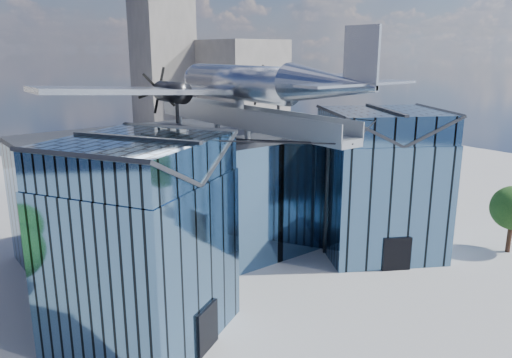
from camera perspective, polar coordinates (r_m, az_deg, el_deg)
ground_plane at (r=37.27m, az=1.92°, el=-11.40°), size 120.00×120.00×0.00m
museum at (r=39.65m, az=-3.38°, el=-1.23°), size 32.88×24.50×17.60m
bg_towers at (r=79.85m, az=-21.21°, el=9.07°), size 77.00×24.50×26.00m
tree_side_e at (r=57.81m, az=20.75°, el=0.65°), size 3.96×3.96×4.95m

